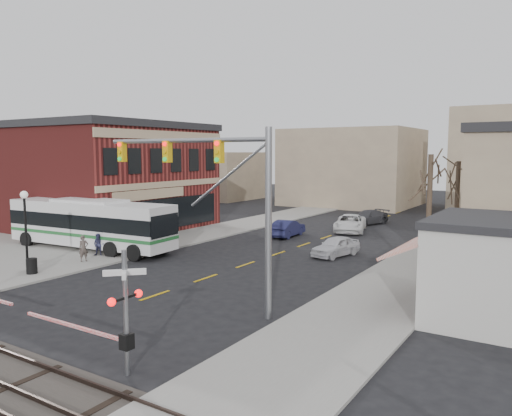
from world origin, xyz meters
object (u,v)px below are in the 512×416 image
Objects in this scene: car_d at (368,217)px; pedestrian_near at (84,248)px; street_lamp at (25,214)px; pedestrian_far at (99,245)px; rr_crossing_east at (116,312)px; car_c at (350,223)px; transit_bus at (90,223)px; car_a at (336,246)px; car_b at (287,228)px; trash_bin at (32,266)px; traffic_signal_mast at (218,182)px.

pedestrian_near is (-9.14, -26.14, 0.26)m from car_d.
pedestrian_far is (0.12, 5.08, -2.56)m from street_lamp.
street_lamp is (-14.64, 6.41, 1.45)m from rr_crossing_east.
rr_crossing_east reaches higher than car_c.
transit_bus is 17.42m from car_a.
street_lamp is 1.17× the size of car_a.
car_d is (3.16, 10.40, -0.01)m from car_b.
trash_bin is 0.22× the size of car_a.
car_b is at bearing 36.94° from pedestrian_far.
pedestrian_near reaches higher than car_c.
rr_crossing_east is at bearing -107.78° from pedestrian_near.
car_b is 2.56× the size of pedestrian_near.
car_b is at bearing -139.86° from car_c.
transit_bus reaches higher than trash_bin.
car_b is at bearing 154.85° from car_a.
car_a is 15.86m from pedestrian_far.
traffic_signal_mast is at bearing -98.57° from car_c.
traffic_signal_mast reaches higher than street_lamp.
rr_crossing_east is 17.00m from pedestrian_near.
rr_crossing_east is 26.74m from car_b.
transit_bus is at bearing 142.86° from rr_crossing_east.
street_lamp reaches higher than car_c.
street_lamp is 5.35× the size of trash_bin.
car_a is (12.42, 14.22, 0.12)m from trash_bin.
street_lamp is (-13.43, -0.58, -2.28)m from traffic_signal_mast.
traffic_signal_mast is 14.24m from car_a.
rr_crossing_east is 1.20× the size of street_lamp.
transit_bus is 21.39m from rr_crossing_east.
pedestrian_far is (-6.61, -14.02, 0.16)m from car_b.
car_c reaches higher than car_d.
car_b is 0.79× the size of car_c.
rr_crossing_east is 16.04m from street_lamp.
transit_bus reaches higher than car_b.
car_b is (-6.70, 18.52, -4.99)m from traffic_signal_mast.
car_a is (-0.13, 13.32, -5.02)m from traffic_signal_mast.
traffic_signal_mast is at bearing 99.77° from rr_crossing_east.
street_lamp reaches higher than trash_bin.
pedestrian_near reaches higher than car_b.
traffic_signal_mast is 1.64× the size of rr_crossing_east.
car_b reaches higher than car_a.
traffic_signal_mast is at bearing -76.25° from car_a.
street_lamp is 0.86× the size of car_c.
pedestrian_near is (-9.41, -20.94, 0.20)m from car_c.
car_d is at bearing 97.52° from rr_crossing_east.
transit_bus is at bearing 110.35° from street_lamp.
car_b is (9.14, 12.60, -1.25)m from transit_bus.
rr_crossing_east reaches higher than transit_bus.
pedestrian_near is (3.17, -3.14, -1.00)m from transit_bus.
car_d is (12.31, 23.00, -1.26)m from transit_bus.
rr_crossing_east is (1.20, -6.99, -3.73)m from traffic_signal_mast.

